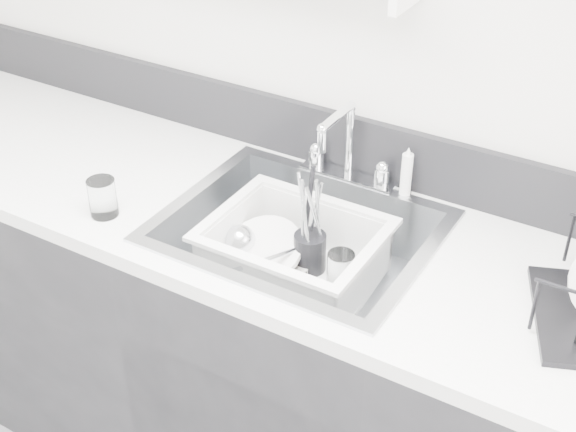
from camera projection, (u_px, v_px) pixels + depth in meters
The scene contains 12 objects.
counter_run at pixel (297, 367), 2.16m from camera, with size 3.20×0.62×0.92m.
backsplash at pixel (357, 146), 2.07m from camera, with size 3.20×0.02×0.16m, color black.
sink at pixel (298, 257), 1.96m from camera, with size 0.64×0.52×0.20m, color silver, non-canonical shape.
faucet at pixel (347, 161), 2.05m from camera, with size 0.26×0.18×0.23m.
side_sprayer at pixel (407, 172), 1.98m from camera, with size 0.03×0.03×0.14m, color white.
wash_tub at pixel (294, 255), 1.96m from camera, with size 0.41×0.34×0.16m, color white, non-canonical shape.
plate_stack at pixel (267, 259), 2.01m from camera, with size 0.25×0.24×0.10m.
utensil_cup at pixel (310, 249), 1.99m from camera, with size 0.08×0.08×0.27m.
ladle at pixel (261, 259), 1.98m from camera, with size 0.30×0.11×0.09m, color silver, non-canonical shape.
tumbler_in_tub at pixel (341, 270), 1.94m from camera, with size 0.07×0.07×0.10m, color white.
tumbler_counter at pixel (103, 198), 1.92m from camera, with size 0.07×0.07×0.10m, color white.
bowl_small at pixel (305, 295), 1.91m from camera, with size 0.11×0.11×0.03m, color white.
Camera 1 is at (0.78, -0.17, 2.00)m, focal length 50.00 mm.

